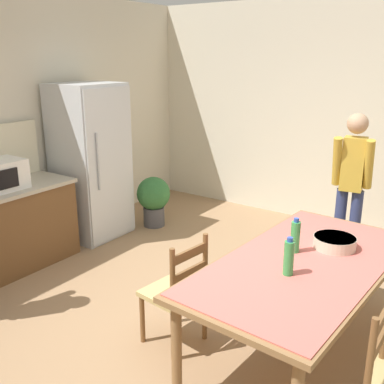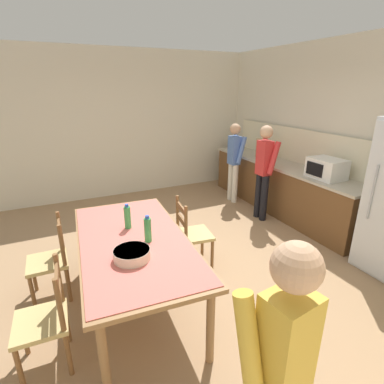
# 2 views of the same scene
# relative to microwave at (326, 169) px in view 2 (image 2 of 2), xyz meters

# --- Properties ---
(ground_plane) EXTENTS (8.32, 8.32, 0.00)m
(ground_plane) POSITION_rel_microwave_xyz_m (0.12, -2.21, -1.04)
(ground_plane) COLOR #9E7A56
(wall_back) EXTENTS (6.52, 0.12, 2.90)m
(wall_back) POSITION_rel_microwave_xyz_m (0.12, 0.45, 0.41)
(wall_back) COLOR beige
(wall_back) RESTS_ON ground
(wall_left) EXTENTS (0.12, 5.20, 2.90)m
(wall_left) POSITION_rel_microwave_xyz_m (-3.14, -2.21, 0.41)
(wall_left) COLOR beige
(wall_left) RESTS_ON ground
(kitchen_counter) EXTENTS (3.44, 0.66, 0.89)m
(kitchen_counter) POSITION_rel_microwave_xyz_m (-0.97, 0.02, -0.59)
(kitchen_counter) COLOR brown
(kitchen_counter) RESTS_ON ground
(counter_splashback) EXTENTS (3.40, 0.03, 0.60)m
(counter_splashback) POSITION_rel_microwave_xyz_m (-0.97, 0.33, 0.15)
(counter_splashback) COLOR beige
(counter_splashback) RESTS_ON kitchen_counter
(microwave) EXTENTS (0.50, 0.39, 0.30)m
(microwave) POSITION_rel_microwave_xyz_m (0.00, 0.00, 0.00)
(microwave) COLOR white
(microwave) RESTS_ON kitchen_counter
(paper_bag) EXTENTS (0.24, 0.16, 0.36)m
(paper_bag) POSITION_rel_microwave_xyz_m (-1.51, -0.01, 0.03)
(paper_bag) COLOR tan
(paper_bag) RESTS_ON kitchen_counter
(dining_table) EXTENTS (2.13, 1.17, 0.77)m
(dining_table) POSITION_rel_microwave_xyz_m (0.43, -3.07, -0.33)
(dining_table) COLOR olive
(dining_table) RESTS_ON ground
(bottle_near_centre) EXTENTS (0.07, 0.07, 0.27)m
(bottle_near_centre) POSITION_rel_microwave_xyz_m (0.17, -3.05, -0.14)
(bottle_near_centre) COLOR green
(bottle_near_centre) RESTS_ON dining_table
(bottle_off_centre) EXTENTS (0.07, 0.07, 0.27)m
(bottle_off_centre) POSITION_rel_microwave_xyz_m (0.54, -2.95, -0.14)
(bottle_off_centre) COLOR green
(bottle_off_centre) RESTS_ON dining_table
(serving_bowl) EXTENTS (0.32, 0.32, 0.09)m
(serving_bowl) POSITION_rel_microwave_xyz_m (0.78, -3.17, -0.21)
(serving_bowl) COLOR beige
(serving_bowl) RESTS_ON dining_table
(chair_side_near_left) EXTENTS (0.42, 0.40, 0.91)m
(chair_side_near_left) POSITION_rel_microwave_xyz_m (-0.09, -3.85, -0.59)
(chair_side_near_left) COLOR brown
(chair_side_near_left) RESTS_ON ground
(chair_side_far_left) EXTENTS (0.46, 0.45, 0.91)m
(chair_side_far_left) POSITION_rel_microwave_xyz_m (0.01, -2.23, -0.59)
(chair_side_far_left) COLOR brown
(chair_side_far_left) RESTS_ON ground
(chair_side_near_right) EXTENTS (0.43, 0.41, 0.91)m
(chair_side_near_right) POSITION_rel_microwave_xyz_m (0.84, -3.91, -0.59)
(chair_side_near_right) COLOR brown
(chair_side_near_right) RESTS_ON ground
(person_at_sink) EXTENTS (0.39, 0.27, 1.54)m
(person_at_sink) POSITION_rel_microwave_xyz_m (-1.74, -0.50, -0.17)
(person_at_sink) COLOR silver
(person_at_sink) RESTS_ON ground
(person_at_counter) EXTENTS (0.40, 0.28, 1.61)m
(person_at_counter) POSITION_rel_microwave_xyz_m (-0.80, -0.52, -0.13)
(person_at_counter) COLOR black
(person_at_counter) RESTS_ON ground
(person_by_table) EXTENTS (0.31, 0.43, 1.63)m
(person_by_table) POSITION_rel_microwave_xyz_m (2.30, -2.85, -0.12)
(person_by_table) COLOR navy
(person_by_table) RESTS_ON ground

